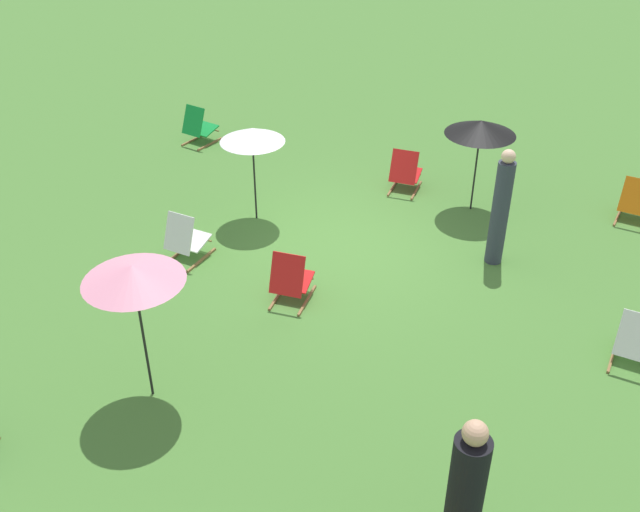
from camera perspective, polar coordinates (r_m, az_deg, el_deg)
ground_plane at (r=11.81m, az=2.21°, el=0.86°), size 40.00×40.00×0.00m
deckchair_1 at (r=13.39m, az=6.70°, el=6.52°), size 0.51×0.78×0.83m
deckchair_2 at (r=11.44m, az=-10.49°, el=1.31°), size 0.54×0.80×0.83m
deckchair_3 at (r=13.40m, az=23.52°, el=3.88°), size 0.57×0.81×0.83m
deckchair_5 at (r=10.04m, az=23.58°, el=-6.18°), size 0.55×0.80×0.83m
deckchair_6 at (r=15.46m, az=-9.50°, el=9.97°), size 0.62×0.84×0.83m
deckchair_7 at (r=10.32m, az=-2.30°, el=-1.88°), size 0.53×0.79×0.83m
umbrella_0 at (r=11.94m, az=-5.35°, el=9.43°), size 1.07×1.07×1.66m
umbrella_1 at (r=8.20m, az=-14.48°, el=-1.35°), size 1.15×1.15×1.88m
umbrella_2 at (r=12.49m, az=12.51°, el=9.82°), size 1.19×1.19×1.65m
person_0 at (r=6.99m, az=11.27°, el=-18.28°), size 0.41×0.41×1.82m
person_1 at (r=11.27m, az=13.98°, el=3.55°), size 0.34×0.34×1.89m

